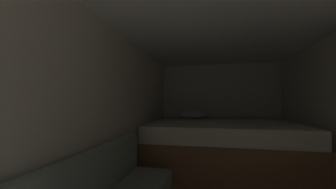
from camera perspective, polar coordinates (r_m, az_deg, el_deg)
name	(u,v)px	position (r m, az deg, el deg)	size (l,w,h in m)	color
wall_back	(219,109)	(4.80, 14.35, -3.97)	(2.72, 0.05, 2.07)	beige
wall_left	(116,115)	(2.56, -14.52, -5.65)	(0.05, 4.95, 2.07)	beige
ceiling_slab	(228,21)	(2.47, 16.62, 19.39)	(2.72, 4.95, 0.05)	white
bed	(222,145)	(3.84, 15.01, -13.72)	(2.50, 1.94, 1.00)	brown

